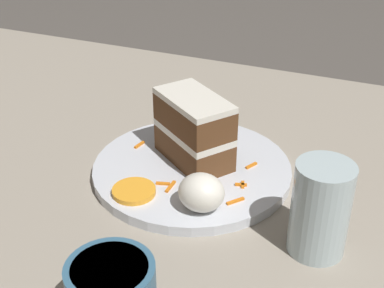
% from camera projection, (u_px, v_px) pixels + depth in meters
% --- Properties ---
extents(ground_plane, '(6.00, 6.00, 0.00)m').
position_uv_depth(ground_plane, '(159.00, 201.00, 0.76)').
color(ground_plane, '#4C4742').
rests_on(ground_plane, ground).
extents(dining_table, '(1.34, 0.91, 0.04)m').
position_uv_depth(dining_table, '(158.00, 191.00, 0.75)').
color(dining_table, gray).
rests_on(dining_table, ground).
extents(plate, '(0.28, 0.28, 0.01)m').
position_uv_depth(plate, '(192.00, 169.00, 0.75)').
color(plate, silver).
rests_on(plate, dining_table).
extents(cake_slice, '(0.13, 0.12, 0.10)m').
position_uv_depth(cake_slice, '(194.00, 129.00, 0.74)').
color(cake_slice, brown).
rests_on(cake_slice, plate).
extents(cream_dollop, '(0.06, 0.05, 0.05)m').
position_uv_depth(cream_dollop, '(201.00, 192.00, 0.65)').
color(cream_dollop, white).
rests_on(cream_dollop, plate).
extents(orange_garnish, '(0.06, 0.06, 0.01)m').
position_uv_depth(orange_garnish, '(134.00, 191.00, 0.69)').
color(orange_garnish, orange).
rests_on(orange_garnish, plate).
extents(carrot_shreds_scatter, '(0.19, 0.11, 0.00)m').
position_uv_depth(carrot_shreds_scatter, '(202.00, 179.00, 0.71)').
color(carrot_shreds_scatter, orange).
rests_on(carrot_shreds_scatter, plate).
extents(drinking_glass, '(0.07, 0.07, 0.11)m').
position_uv_depth(drinking_glass, '(320.00, 215.00, 0.59)').
color(drinking_glass, silver).
rests_on(drinking_glass, dining_table).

